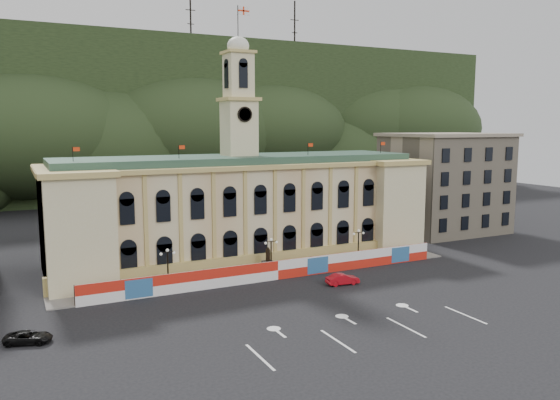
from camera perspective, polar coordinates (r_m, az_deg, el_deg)
name	(u,v)px	position (r m, az deg, el deg)	size (l,w,h in m)	color
ground	(339,315)	(59.75, 6.22, -11.84)	(260.00, 260.00, 0.00)	black
lane_markings	(367,330)	(55.86, 9.05, -13.31)	(26.00, 10.00, 0.02)	white
hill_ridge	(122,127)	(172.06, -16.20, 7.31)	(230.00, 80.00, 64.00)	black
city_hall	(241,207)	(81.83, -4.13, -0.78)	(56.20, 17.60, 37.10)	beige
side_building_right	(445,182)	(107.86, 16.83, 1.77)	(21.00, 17.00, 18.60)	#B4A58B
hoarding_fence	(278,270)	(71.96, -0.23, -7.33)	(50.00, 0.44, 2.50)	red
pavement	(269,274)	(74.58, -1.18, -7.72)	(56.00, 5.50, 0.16)	slate
statue	(268,265)	(74.51, -1.26, -6.85)	(1.40, 1.40, 3.72)	#595651
lamp_left	(168,265)	(68.55, -11.65, -6.69)	(1.96, 0.44, 5.15)	black
lamp_center	(271,253)	(73.18, -0.93, -5.60)	(1.96, 0.44, 5.15)	black
lamp_right	(358,243)	(80.02, 8.19, -4.52)	(1.96, 0.44, 5.15)	black
red_sedan	(343,279)	(70.29, 6.55, -8.22)	(4.39, 1.95, 1.40)	#B80D17
black_suv	(28,337)	(57.00, -24.82, -12.90)	(4.61, 3.15, 1.17)	black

